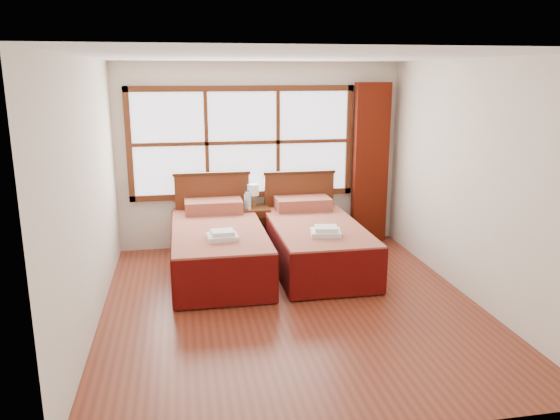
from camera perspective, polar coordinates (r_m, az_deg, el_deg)
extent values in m
plane|color=brown|center=(6.01, 1.18, -9.88)|extent=(4.50, 4.50, 0.00)
plane|color=white|center=(5.49, 1.32, 15.76)|extent=(4.50, 4.50, 0.00)
plane|color=silver|center=(7.79, -2.10, 5.67)|extent=(4.00, 0.00, 4.00)
plane|color=silver|center=(5.57, -19.37, 1.47)|extent=(0.00, 4.50, 4.50)
plane|color=silver|center=(6.31, 19.35, 2.89)|extent=(0.00, 4.50, 4.50)
cube|color=white|center=(7.70, -3.94, 7.05)|extent=(3.00, 0.02, 1.40)
cube|color=#542612|center=(7.81, -3.83, 1.63)|extent=(3.16, 0.06, 0.08)
cube|color=#542612|center=(7.63, -4.01, 12.56)|extent=(3.16, 0.06, 0.08)
cube|color=#542612|center=(7.66, -15.51, 6.54)|extent=(0.08, 0.06, 1.56)
cube|color=#542612|center=(8.00, 7.19, 7.24)|extent=(0.08, 0.06, 1.56)
cube|color=#542612|center=(7.64, -7.67, 6.90)|extent=(0.05, 0.05, 1.40)
cube|color=#542612|center=(7.75, -0.22, 7.13)|extent=(0.05, 0.05, 1.40)
cube|color=#542612|center=(7.68, -3.92, 7.03)|extent=(3.00, 0.05, 0.05)
cube|color=#581508|center=(8.06, 9.42, 4.84)|extent=(0.50, 0.16, 2.30)
cube|color=#361A0B|center=(6.90, -6.42, -5.27)|extent=(0.99, 1.98, 0.32)
cube|color=maroon|center=(6.81, -6.48, -2.92)|extent=(1.11, 2.20, 0.27)
cube|color=#540A08|center=(6.85, -11.08, -4.43)|extent=(0.03, 2.20, 0.55)
cube|color=#540A08|center=(6.92, -1.86, -3.99)|extent=(0.03, 2.20, 0.55)
cube|color=#540A08|center=(5.84, -5.67, -7.54)|extent=(1.11, 0.03, 0.55)
cube|color=maroon|center=(7.52, -6.96, 0.44)|extent=(0.77, 0.45, 0.17)
cube|color=#542612|center=(7.76, -7.03, -0.20)|extent=(1.03, 0.06, 1.08)
cube|color=#361A0B|center=(7.65, -7.16, 3.79)|extent=(1.08, 0.08, 0.04)
cube|color=#361A0B|center=(7.09, 3.73, -4.71)|extent=(0.97, 1.94, 0.32)
cube|color=maroon|center=(7.00, 3.76, -2.47)|extent=(1.09, 2.15, 0.26)
cube|color=#540A08|center=(6.94, -0.61, -3.96)|extent=(0.03, 2.15, 0.54)
cube|color=#540A08|center=(7.20, 7.94, -3.44)|extent=(0.03, 2.15, 0.54)
cube|color=#540A08|center=(6.08, 6.20, -6.73)|extent=(1.09, 0.03, 0.54)
cube|color=maroon|center=(7.68, 2.38, 0.71)|extent=(0.76, 0.44, 0.17)
cube|color=#542612|center=(7.93, 2.00, 0.12)|extent=(1.01, 0.06, 1.05)
cube|color=#361A0B|center=(7.82, 2.03, 3.95)|extent=(1.05, 0.08, 0.04)
cube|color=#542612|center=(7.74, -2.87, -1.93)|extent=(0.46, 0.41, 0.61)
cube|color=#361A0B|center=(7.57, -2.64, -3.27)|extent=(0.41, 0.02, 0.18)
cube|color=#361A0B|center=(7.50, -2.66, -1.48)|extent=(0.41, 0.02, 0.18)
sphere|color=#AE803B|center=(7.55, -2.62, -3.31)|extent=(0.03, 0.03, 0.03)
sphere|color=#AE803B|center=(7.48, -2.64, -1.51)|extent=(0.03, 0.03, 0.03)
cube|color=white|center=(6.30, -6.03, -2.80)|extent=(0.36, 0.32, 0.05)
cube|color=white|center=(6.28, -6.05, -2.36)|extent=(0.27, 0.24, 0.05)
cube|color=white|center=(6.48, 4.81, -2.38)|extent=(0.40, 0.36, 0.05)
cube|color=white|center=(6.47, 4.82, -1.94)|extent=(0.30, 0.27, 0.05)
cylinder|color=gold|center=(7.75, -2.81, 0.52)|extent=(0.10, 0.10, 0.02)
cylinder|color=gold|center=(7.73, -2.82, 1.06)|extent=(0.02, 0.02, 0.13)
cylinder|color=silver|center=(7.70, -2.83, 2.13)|extent=(0.16, 0.16, 0.16)
cylinder|color=silver|center=(7.55, -3.55, 0.89)|extent=(0.06, 0.06, 0.21)
cylinder|color=blue|center=(7.52, -3.56, 1.77)|extent=(0.03, 0.03, 0.03)
cylinder|color=silver|center=(7.51, -3.32, 0.97)|extent=(0.07, 0.07, 0.25)
cylinder|color=blue|center=(7.48, -3.33, 2.01)|extent=(0.04, 0.04, 0.03)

